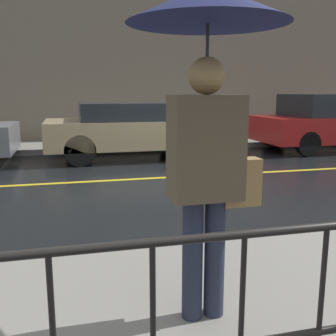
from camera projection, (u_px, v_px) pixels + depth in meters
The scene contains 7 objects.
ground_plane at pixel (179, 177), 7.46m from camera, with size 80.00×80.00×0.00m, color black.
sidewalk_far at pixel (139, 144), 11.61m from camera, with size 28.00×1.91×0.14m.
lane_marking at pixel (179, 177), 7.46m from camera, with size 25.20×0.12×0.01m.
building_storefront at pixel (132, 46), 12.11m from camera, with size 28.00×0.30×5.93m.
pedestrian at pixel (208, 71), 2.29m from camera, with size 0.94×0.94×2.04m.
car_tan at pixel (129, 129), 9.50m from camera, with size 4.01×1.90×1.34m.
car_red at pixel (331, 122), 10.82m from camera, with size 4.18×1.94×1.53m.
Camera 1 is at (-1.97, -7.02, 1.59)m, focal length 42.00 mm.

